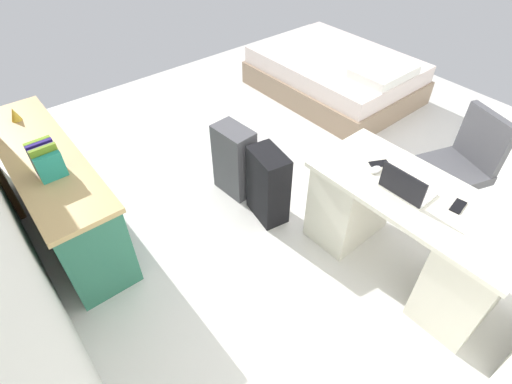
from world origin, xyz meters
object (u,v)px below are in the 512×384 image
object	(u,v)px
desk	(406,231)
laptop	(406,188)
credenza	(58,192)
computer_mouse	(376,170)
bed	(335,75)
suitcase_spare_grey	(234,161)
suitcase_black	(268,186)
cell_phone_near_laptop	(458,206)
figurine_small	(14,114)
cell_phone_by_mouse	(379,164)
office_chair	(456,173)

from	to	relation	value
desk	laptop	size ratio (longest dim) A/B	4.61
credenza	computer_mouse	bearing A→B (deg)	-133.30
bed	laptop	xyz separation A→B (m)	(-2.09, 1.71, 0.56)
credenza	bed	world-z (taller)	credenza
credenza	desk	bearing A→B (deg)	-137.82
suitcase_spare_grey	suitcase_black	bearing A→B (deg)	178.46
cell_phone_near_laptop	figurine_small	size ratio (longest dim) A/B	1.24
suitcase_black	suitcase_spare_grey	world-z (taller)	suitcase_spare_grey
suitcase_black	computer_mouse	bearing A→B (deg)	-143.80
laptop	figurine_small	size ratio (longest dim) A/B	2.87
desk	figurine_small	bearing A→B (deg)	35.02
cell_phone_by_mouse	figurine_small	bearing A→B (deg)	66.91
bed	computer_mouse	xyz separation A→B (m)	(-1.83, 1.67, 0.53)
suitcase_spare_grey	cell_phone_near_laptop	distance (m)	1.82
credenza	figurine_small	world-z (taller)	figurine_small
office_chair	suitcase_black	distance (m)	1.55
suitcase_spare_grey	laptop	size ratio (longest dim) A/B	2.10
suitcase_spare_grey	office_chair	bearing A→B (deg)	-141.82
laptop	desk	bearing A→B (deg)	-131.68
computer_mouse	cell_phone_by_mouse	distance (m)	0.09
suitcase_black	cell_phone_by_mouse	distance (m)	0.92
suitcase_black	cell_phone_by_mouse	xyz separation A→B (m)	(-0.68, -0.44, 0.43)
cell_phone_by_mouse	figurine_small	xyz separation A→B (m)	(2.20, 1.83, 0.06)
suitcase_spare_grey	computer_mouse	xyz separation A→B (m)	(-1.15, -0.38, 0.44)
cell_phone_by_mouse	desk	bearing A→B (deg)	-159.50
laptop	bed	bearing A→B (deg)	-39.15
office_chair	computer_mouse	world-z (taller)	office_chair
suitcase_black	suitcase_spare_grey	xyz separation A→B (m)	(0.43, 0.02, 0.01)
suitcase_black	figurine_small	distance (m)	2.11
credenza	computer_mouse	distance (m)	2.43
desk	computer_mouse	size ratio (longest dim) A/B	14.58
cell_phone_near_laptop	computer_mouse	bearing A→B (deg)	3.16
suitcase_black	cell_phone_near_laptop	distance (m)	1.42
bed	credenza	bearing A→B (deg)	93.12
credenza	bed	bearing A→B (deg)	-86.88
office_chair	credenza	distance (m)	3.22
desk	suitcase_black	xyz separation A→B (m)	(1.04, 0.40, -0.07)
computer_mouse	suitcase_black	bearing A→B (deg)	25.15
bed	laptop	size ratio (longest dim) A/B	6.11
credenza	computer_mouse	size ratio (longest dim) A/B	18.00
cell_phone_by_mouse	figurine_small	distance (m)	2.86
bed	suitcase_spare_grey	bearing A→B (deg)	108.47
suitcase_black	cell_phone_near_laptop	bearing A→B (deg)	-149.45
desk	cell_phone_near_laptop	xyz separation A→B (m)	(-0.22, -0.08, 0.37)
cell_phone_near_laptop	credenza	bearing A→B (deg)	30.59
suitcase_spare_grey	cell_phone_by_mouse	distance (m)	1.28
cell_phone_near_laptop	laptop	bearing A→B (deg)	19.33
desk	suitcase_spare_grey	xyz separation A→B (m)	(1.48, 0.43, -0.06)
bed	suitcase_spare_grey	size ratio (longest dim) A/B	2.91
office_chair	laptop	distance (m)	0.99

